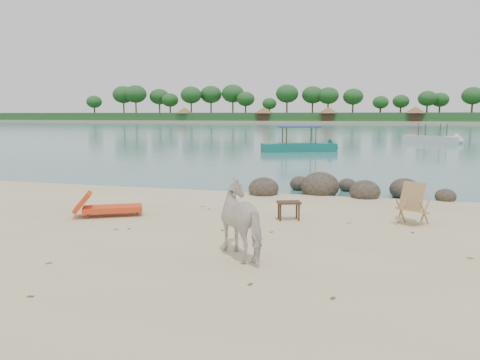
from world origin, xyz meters
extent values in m
plane|color=#376F6F|center=(0.00, 90.00, 0.00)|extent=(400.00, 400.00, 0.00)
cube|color=tan|center=(0.00, 170.00, 0.00)|extent=(420.00, 90.00, 1.40)
cube|color=#1E4C1E|center=(0.00, 135.00, 1.90)|extent=(420.00, 18.00, 2.40)
ellipsoid|color=#312B20|center=(-0.83, 5.80, 0.17)|extent=(0.96, 1.05, 0.72)
ellipsoid|color=#312B20|center=(0.87, 6.50, 0.21)|extent=(1.22, 1.34, 0.91)
ellipsoid|color=#312B20|center=(2.27, 6.10, 0.16)|extent=(0.93, 1.02, 0.70)
ellipsoid|color=#312B20|center=(3.47, 6.90, 0.16)|extent=(0.93, 1.02, 0.70)
ellipsoid|color=#312B20|center=(4.57, 6.20, 0.11)|extent=(0.60, 0.66, 0.45)
ellipsoid|color=#312B20|center=(0.07, 7.50, 0.12)|extent=(0.69, 0.76, 0.52)
ellipsoid|color=#312B20|center=(1.67, 7.70, 0.11)|extent=(0.61, 0.67, 0.46)
imported|color=white|center=(0.31, -0.67, 0.66)|extent=(1.60, 1.63, 1.33)
plane|color=brown|center=(1.97, 2.40, 0.01)|extent=(0.13, 0.13, 0.00)
plane|color=brown|center=(-2.68, 0.52, 0.01)|extent=(0.14, 0.14, 0.00)
plane|color=brown|center=(-1.99, 3.36, 0.01)|extent=(0.14, 0.14, 0.00)
plane|color=brown|center=(-0.64, 0.94, 0.01)|extent=(0.14, 0.14, 0.00)
plane|color=brown|center=(3.32, 1.85, 0.01)|extent=(0.11, 0.11, 0.00)
plane|color=brown|center=(0.41, 1.09, 0.01)|extent=(0.14, 0.14, 0.00)
plane|color=brown|center=(1.96, -2.25, 0.01)|extent=(0.12, 0.12, 0.00)
plane|color=brown|center=(-1.06, 2.23, 0.01)|extent=(0.11, 0.11, 0.00)
plane|color=brown|center=(3.09, 2.83, 0.01)|extent=(0.13, 0.13, 0.00)
plane|color=brown|center=(0.74, -2.04, 0.01)|extent=(0.12, 0.12, 0.00)
plane|color=brown|center=(-1.70, 3.06, 0.01)|extent=(0.11, 0.11, 0.00)
plane|color=brown|center=(4.14, 0.23, 0.01)|extent=(0.11, 0.11, 0.00)
plane|color=brown|center=(-2.07, -3.31, 0.01)|extent=(0.11, 0.11, 0.00)
plane|color=brown|center=(-2.92, 0.40, 0.01)|extent=(0.14, 0.14, 0.00)
plane|color=brown|center=(-2.79, -2.00, 0.01)|extent=(0.13, 0.13, 0.00)
camera|label=1|loc=(2.38, -8.48, 2.53)|focal=35.00mm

